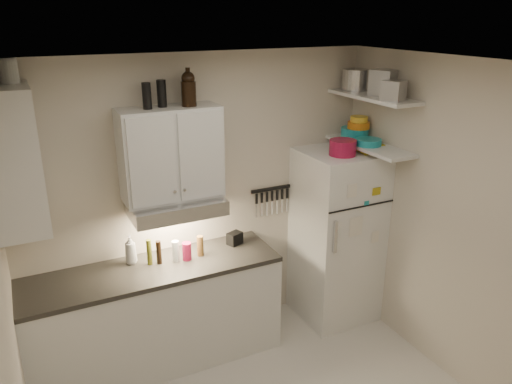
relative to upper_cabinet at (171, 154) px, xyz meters
name	(u,v)px	position (x,y,z in m)	size (l,w,h in m)	color
ceiling	(288,67)	(0.30, -1.33, 0.78)	(3.20, 3.00, 0.02)	silver
back_wall	(201,202)	(0.30, 0.18, -0.53)	(3.20, 0.02, 2.60)	beige
left_wall	(4,348)	(-1.31, -1.33, -0.53)	(0.02, 3.00, 2.60)	beige
right_wall	(465,231)	(1.91, -1.33, -0.53)	(0.02, 3.00, 2.60)	beige
base_cabinet	(157,317)	(-0.25, -0.14, -1.39)	(2.10, 0.60, 0.88)	silver
countertop	(153,270)	(-0.25, -0.14, -0.93)	(2.10, 0.62, 0.04)	#2C2A26
upper_cabinet	(171,154)	(0.00, 0.00, 0.00)	(0.80, 0.33, 0.75)	silver
side_cabinet	(14,160)	(-1.14, -0.14, 0.12)	(0.33, 0.55, 1.00)	silver
range_hood	(176,207)	(0.00, -0.06, -0.44)	(0.76, 0.46, 0.12)	silver
fridge	(337,236)	(1.55, -0.18, -0.98)	(0.70, 0.68, 1.70)	white
shelf_hi	(373,97)	(1.75, -0.31, 0.38)	(0.30, 0.95, 0.03)	silver
shelf_lo	(369,146)	(1.75, -0.31, -0.07)	(0.30, 0.95, 0.03)	silver
knife_strip	(271,189)	(1.00, 0.15, -0.51)	(0.42, 0.02, 0.03)	black
dutch_oven	(343,148)	(1.48, -0.28, -0.06)	(0.24, 0.24, 0.14)	maroon
book_stack	(369,147)	(1.77, -0.28, -0.08)	(0.19, 0.24, 0.08)	#B29B16
spice_jar	(346,148)	(1.54, -0.26, -0.07)	(0.06, 0.06, 0.10)	silver
stock_pot	(356,80)	(1.80, 0.00, 0.49)	(0.27, 0.27, 0.19)	silver
tin_a	(385,82)	(1.82, -0.36, 0.50)	(0.22, 0.20, 0.22)	#AAAAAD
tin_b	(393,91)	(1.71, -0.60, 0.47)	(0.16, 0.16, 0.16)	#AAAAAD
bowl_teal	(355,133)	(1.76, -0.07, 0.00)	(0.26, 0.26, 0.10)	teal
bowl_orange	(359,125)	(1.77, -0.11, 0.08)	(0.21, 0.21, 0.06)	#C66B12
bowl_yellow	(359,119)	(1.77, -0.11, 0.14)	(0.16, 0.16, 0.05)	gold
plates	(368,142)	(1.72, -0.33, -0.02)	(0.23, 0.23, 0.06)	teal
growler_a	(188,88)	(0.16, -0.04, 0.51)	(0.12, 0.12, 0.28)	black
growler_b	(188,89)	(0.19, 0.07, 0.49)	(0.10, 0.10, 0.24)	black
thermos_a	(162,93)	(-0.04, 0.02, 0.48)	(0.07, 0.07, 0.21)	black
thermos_b	(147,96)	(-0.16, -0.02, 0.47)	(0.07, 0.07, 0.20)	black
side_jar	(8,70)	(-1.08, -0.04, 0.71)	(0.13, 0.13, 0.17)	silver
soap_bottle	(130,248)	(-0.38, 0.02, -0.76)	(0.11, 0.11, 0.28)	silver
pepper_mill	(200,246)	(0.18, -0.10, -0.81)	(0.06, 0.06, 0.18)	brown
oil_bottle	(149,252)	(-0.25, -0.07, -0.79)	(0.04, 0.04, 0.22)	#5D6018
vinegar_bottle	(159,252)	(-0.18, -0.09, -0.80)	(0.04, 0.04, 0.20)	black
clear_bottle	(176,251)	(-0.04, -0.11, -0.81)	(0.06, 0.06, 0.18)	silver
red_jar	(187,251)	(0.05, -0.13, -0.83)	(0.08, 0.08, 0.16)	maroon
caddy	(235,238)	(0.54, -0.03, -0.85)	(0.13, 0.09, 0.11)	black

